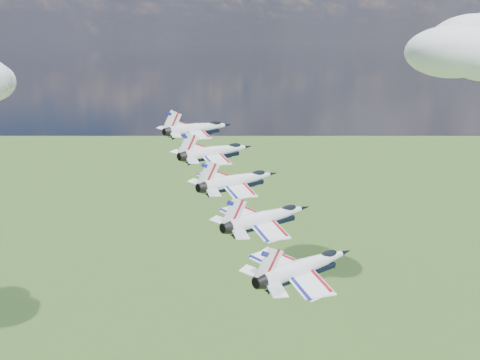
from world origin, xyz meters
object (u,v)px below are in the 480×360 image
Objects in this scene: jet_2 at (240,180)px; jet_4 at (307,265)px; jet_0 at (199,128)px; jet_1 at (217,151)px; jet_3 at (269,217)px.

jet_2 is 24.21m from jet_4.
jet_2 is at bearing -18.33° from jet_0.
jet_0 is 48.42m from jet_4.
jet_1 is 1.00× the size of jet_2.
jet_2 is at bearing 161.67° from jet_4.
jet_4 is at bearing -18.33° from jet_0.
jet_1 reaches higher than jet_4.
jet_2 reaches higher than jet_4.
jet_4 is at bearing -18.33° from jet_3.
jet_3 is (19.00, -14.21, -4.81)m from jet_1.
jet_0 reaches higher than jet_1.
jet_2 is (9.50, -7.10, -2.40)m from jet_1.
jet_3 is at bearing 161.67° from jet_4.
jet_0 is 36.32m from jet_3.
jet_1 reaches higher than jet_3.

